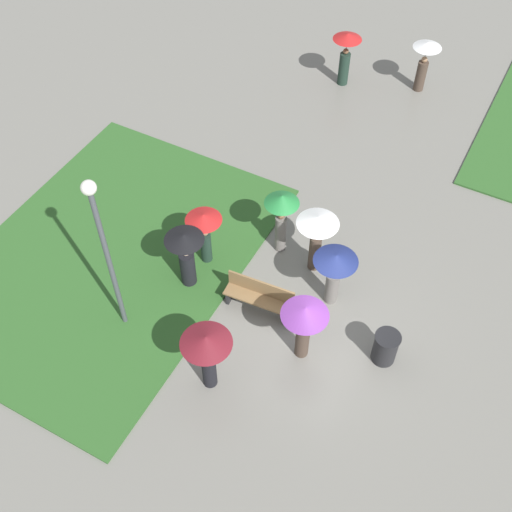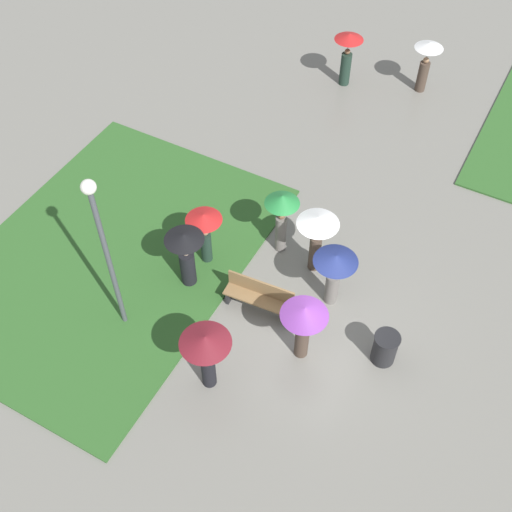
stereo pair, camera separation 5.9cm
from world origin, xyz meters
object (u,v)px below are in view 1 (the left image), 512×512
at_px(crowd_person_black, 186,253).
at_px(crowd_person_navy, 335,268).
at_px(crowd_person_maroon, 207,349).
at_px(crowd_person_purple, 304,319).
at_px(trash_bin, 385,347).
at_px(lone_walker_mid_plaza, 346,51).
at_px(crowd_person_white, 317,230).
at_px(lamp_post, 103,241).
at_px(park_bench, 260,296).
at_px(crowd_person_red, 204,228).
at_px(lone_walker_far_path, 425,58).
at_px(crowd_person_green, 281,211).

bearing_deg(crowd_person_black, crowd_person_navy, 136.58).
bearing_deg(crowd_person_maroon, crowd_person_purple, -21.99).
relative_size(trash_bin, crowd_person_purple, 0.49).
height_order(trash_bin, crowd_person_navy, crowd_person_navy).
distance_m(crowd_person_black, lone_walker_mid_plaza, 9.91).
height_order(trash_bin, crowd_person_maroon, crowd_person_maroon).
bearing_deg(crowd_person_purple, crowd_person_white, -120.56).
height_order(lamp_post, trash_bin, lamp_post).
bearing_deg(crowd_person_purple, lamp_post, -32.61).
height_order(park_bench, trash_bin, park_bench).
xyz_separation_m(park_bench, crowd_person_purple, (1.49, -0.70, 0.92)).
relative_size(park_bench, crowd_person_red, 1.02).
bearing_deg(lone_walker_mid_plaza, crowd_person_white, 128.41).
xyz_separation_m(lamp_post, crowd_person_black, (0.74, 1.79, -1.84)).
relative_size(crowd_person_maroon, lone_walker_mid_plaza, 1.00).
relative_size(trash_bin, lone_walker_far_path, 0.50).
xyz_separation_m(lamp_post, crowd_person_white, (3.34, 3.78, -1.59)).
relative_size(lamp_post, trash_bin, 5.30).
xyz_separation_m(lamp_post, crowd_person_green, (2.28, 3.94, -1.58)).
height_order(trash_bin, lone_walker_mid_plaza, lone_walker_mid_plaza).
relative_size(crowd_person_red, crowd_person_maroon, 0.92).
bearing_deg(crowd_person_purple, trash_bin, 154.56).
bearing_deg(crowd_person_navy, park_bench, 23.49).
xyz_separation_m(lone_walker_far_path, lone_walker_mid_plaza, (-2.43, -0.90, 0.06)).
bearing_deg(crowd_person_maroon, park_bench, 19.26).
height_order(crowd_person_red, lone_walker_mid_plaza, lone_walker_mid_plaza).
height_order(crowd_person_white, crowd_person_black, crowd_person_white).
distance_m(trash_bin, crowd_person_navy, 2.20).
bearing_deg(park_bench, crowd_person_navy, 31.44).
distance_m(crowd_person_purple, lone_walker_mid_plaza, 10.99).
bearing_deg(crowd_person_black, park_bench, 121.66).
height_order(crowd_person_white, crowd_person_purple, crowd_person_white).
xyz_separation_m(crowd_person_green, lone_walker_mid_plaza, (-1.50, 7.75, -0.17)).
bearing_deg(lone_walker_mid_plaza, lone_walker_far_path, -139.31).
bearing_deg(lone_walker_far_path, crowd_person_navy, -38.00).
bearing_deg(lone_walker_far_path, crowd_person_purple, -38.76).
bearing_deg(crowd_person_red, crowd_person_black, 73.81).
height_order(park_bench, crowd_person_purple, crowd_person_purple).
height_order(crowd_person_navy, crowd_person_black, crowd_person_black).
height_order(crowd_person_black, lone_walker_mid_plaza, lone_walker_mid_plaza).
distance_m(park_bench, crowd_person_navy, 1.98).
bearing_deg(trash_bin, crowd_person_navy, 151.21).
xyz_separation_m(park_bench, crowd_person_red, (-1.95, 0.69, 0.78)).
bearing_deg(crowd_person_white, crowd_person_purple, -173.41).
distance_m(crowd_person_navy, crowd_person_black, 3.64).
bearing_deg(crowd_person_black, lone_walker_mid_plaza, -153.27).
height_order(crowd_person_green, lone_walker_far_path, crowd_person_green).
height_order(lamp_post, crowd_person_white, lamp_post).
bearing_deg(lamp_post, trash_bin, 18.84).
relative_size(lamp_post, crowd_person_white, 2.49).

